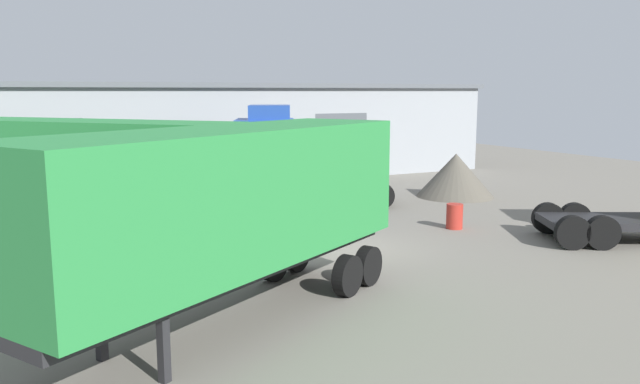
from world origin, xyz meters
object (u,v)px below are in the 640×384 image
container_trailer_black (72,161)px  container_trailer_green (229,202)px  tractor_unit_blue (278,159)px  gravel_pile (456,175)px  oil_drum (455,216)px

container_trailer_black → container_trailer_green: bearing=-30.8°
container_trailer_green → container_trailer_black: (-2.01, 10.31, -0.11)m
tractor_unit_blue → container_trailer_black: 8.50m
container_trailer_green → gravel_pile: (14.35, 10.60, -1.59)m
container_trailer_green → gravel_pile: size_ratio=2.67×
tractor_unit_blue → container_trailer_black: (-8.26, -1.97, 0.49)m
container_trailer_black → oil_drum: size_ratio=11.93×
container_trailer_green → oil_drum: bearing=177.1°
tractor_unit_blue → container_trailer_green: bearing=86.7°
tractor_unit_blue → oil_drum: 8.15m
gravel_pile → container_trailer_green: bearing=-143.5°
tractor_unit_blue → oil_drum: size_ratio=7.92×
tractor_unit_blue → gravel_pile: 8.34m
tractor_unit_blue → container_trailer_green: tractor_unit_blue is taller
gravel_pile → oil_drum: gravel_pile is taller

